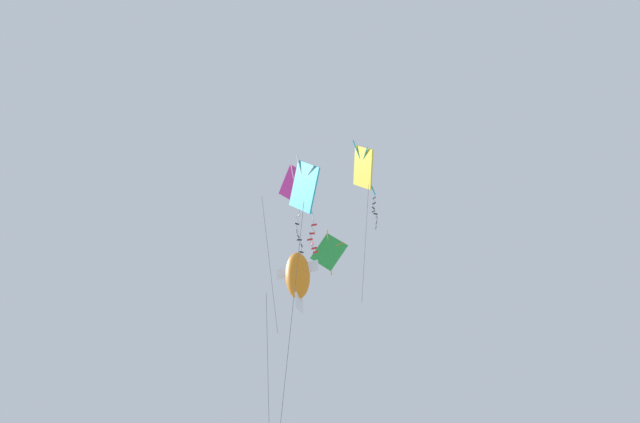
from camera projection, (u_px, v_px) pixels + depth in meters
kite_diamond_near_right at (363, 168)px, 46.01m from camera, size 2.43×1.16×8.20m
kite_diamond_far_centre at (329, 252)px, 41.86m from camera, size 1.55×0.86×1.97m
kite_diamond_near_left at (304, 188)px, 32.54m from camera, size 2.06×0.81×9.13m
kite_fish_highest at (298, 276)px, 35.65m from camera, size 2.11×1.85×8.44m
kite_diamond_upper_right at (294, 187)px, 41.53m from camera, size 2.81×1.77×6.67m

